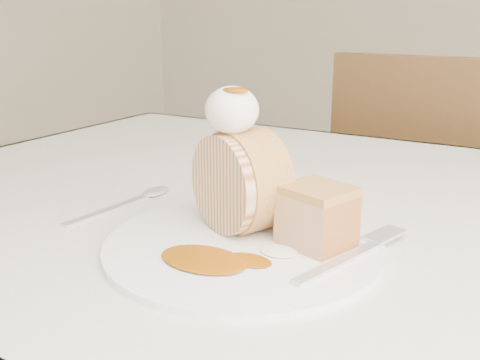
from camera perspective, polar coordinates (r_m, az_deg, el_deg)
The scene contains 10 objects.
table at distance 0.75m, azimuth 10.75°, elevation -9.29°, with size 1.40×0.90×0.75m.
chair_far at distance 1.45m, azimuth 19.10°, elevation -2.96°, with size 0.47×0.47×0.91m.
plate at distance 0.58m, azimuth 0.36°, elevation -6.86°, with size 0.30×0.30×0.01m, color white.
roulade_slice at distance 0.60m, azimuth 0.03°, elevation -0.16°, with size 0.11×0.11×0.06m, color beige.
cake_chunk at distance 0.57m, azimuth 8.21°, elevation -4.22°, with size 0.07×0.06×0.06m, color #CC864D.
whipped_cream at distance 0.58m, azimuth -0.87°, elevation 7.49°, with size 0.06×0.06×0.05m, color white.
caramel_drizzle at distance 0.56m, azimuth -0.46°, elevation 10.22°, with size 0.03×0.02×0.01m, color #884305.
caramel_pool at distance 0.54m, azimuth -3.93°, elevation -8.40°, with size 0.09×0.06×0.00m, color #884305, non-canonical shape.
fork at distance 0.54m, azimuth 10.44°, elevation -8.65°, with size 0.02×0.18×0.00m, color silver.
spoon at distance 0.71m, azimuth -13.93°, elevation -3.17°, with size 0.03×0.17×0.00m, color silver.
Camera 1 is at (0.21, -0.44, 0.99)m, focal length 40.00 mm.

